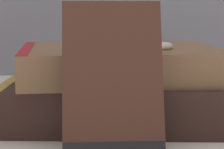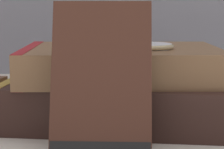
# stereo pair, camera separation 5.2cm
# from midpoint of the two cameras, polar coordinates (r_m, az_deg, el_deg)

# --- Properties ---
(ground_plane) EXTENTS (3.00, 3.00, 0.00)m
(ground_plane) POSITION_cam_midpoint_polar(r_m,az_deg,el_deg) (0.53, -2.45, -6.24)
(ground_plane) COLOR beige
(book_flat_bottom) EXTENTS (0.25, 0.19, 0.05)m
(book_flat_bottom) POSITION_cam_midpoint_polar(r_m,az_deg,el_deg) (0.54, 2.44, -3.09)
(book_flat_bottom) COLOR #331E19
(book_flat_bottom) RESTS_ON ground_plane
(book_flat_top) EXTENTS (0.23, 0.17, 0.04)m
(book_flat_top) POSITION_cam_midpoint_polar(r_m,az_deg,el_deg) (0.54, 3.31, 1.37)
(book_flat_top) COLOR brown
(book_flat_top) RESTS_ON book_flat_bottom
(book_leaning_front) EXTENTS (0.09, 0.06, 0.14)m
(book_leaning_front) POSITION_cam_midpoint_polar(r_m,az_deg,el_deg) (0.42, 2.23, -1.12)
(book_leaning_front) COLOR #422319
(book_leaning_front) RESTS_ON ground_plane
(pocket_watch) EXTENTS (0.05, 0.06, 0.01)m
(pocket_watch) POSITION_cam_midpoint_polar(r_m,az_deg,el_deg) (0.52, 7.50, 3.43)
(pocket_watch) COLOR silver
(pocket_watch) RESTS_ON book_flat_top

